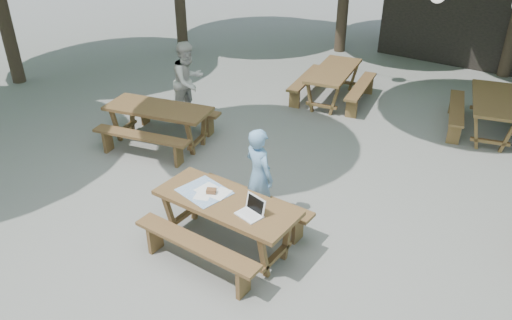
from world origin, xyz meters
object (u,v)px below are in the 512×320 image
at_px(main_picnic_table, 227,223).
at_px(picnic_table_nw, 160,125).
at_px(woman, 259,176).
at_px(second_person, 188,81).

relative_size(main_picnic_table, picnic_table_nw, 0.90).
distance_m(main_picnic_table, picnic_table_nw, 3.45).
bearing_deg(picnic_table_nw, woman, -31.71).
relative_size(woman, second_person, 0.90).
bearing_deg(woman, second_person, -15.05).
bearing_deg(picnic_table_nw, main_picnic_table, -44.21).
height_order(woman, second_person, second_person).
xyz_separation_m(main_picnic_table, second_person, (-3.26, 2.93, 0.45)).
xyz_separation_m(woman, second_person, (-3.26, 2.14, 0.09)).
height_order(picnic_table_nw, woman, woman).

